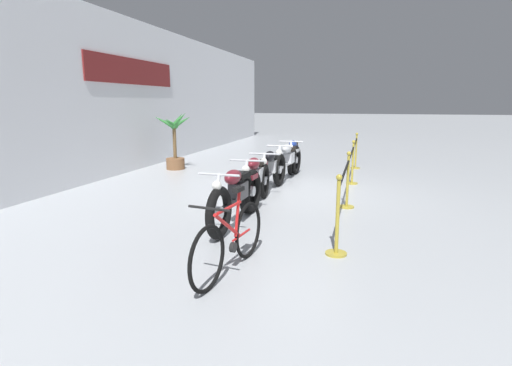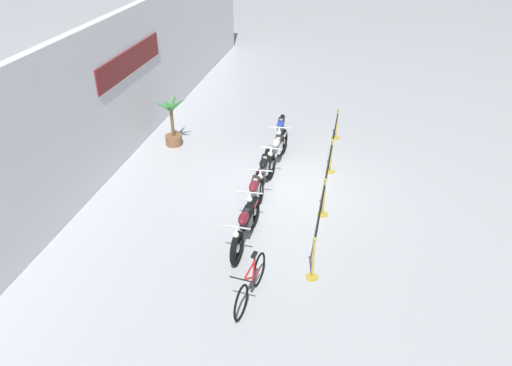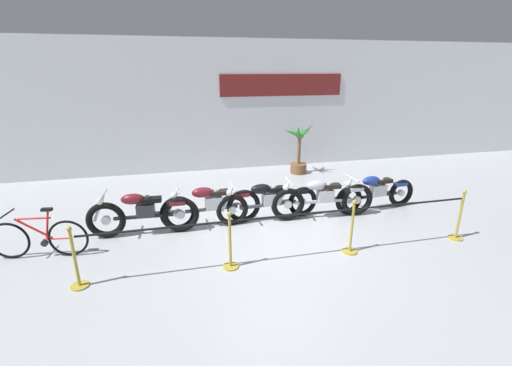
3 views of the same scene
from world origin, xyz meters
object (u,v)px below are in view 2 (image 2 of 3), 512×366
Objects in this scene: potted_palm_left_of_row at (172,122)px; motorcycle_blue_4 at (281,131)px; stanchion_mid_left at (324,203)px; motorcycle_silver_3 at (277,151)px; stanchion_mid_right at (331,161)px; stanchion_far_right at (336,128)px; motorcycle_black_2 at (264,171)px; motorcycle_maroon_1 at (255,194)px; bicycle at (250,284)px; stanchion_far_left at (324,194)px; motorcycle_maroon_0 at (246,226)px.

motorcycle_blue_4 is at bearing -77.12° from potted_palm_left_of_row.
potted_palm_left_of_row is 1.64× the size of stanchion_mid_left.
stanchion_mid_right reaches higher than motorcycle_silver_3.
stanchion_mid_left is at bearing 180.00° from stanchion_far_right.
motorcycle_black_2 is 3.92m from stanchion_far_right.
stanchion_far_right is (4.78, -1.73, -0.12)m from motorcycle_maroon_1.
bicycle is 7.52m from potted_palm_left_of_row.
motorcycle_silver_3 is 5.75m from bicycle.
motorcycle_black_2 is 0.33× the size of stanchion_far_left.
stanchion_far_left is at bearing -90.52° from motorcycle_maroon_1.
stanchion_far_right is (1.57, -5.07, -0.42)m from potted_palm_left_of_row.
stanchion_far_right reaches higher than bicycle.
motorcycle_black_2 is 4.51m from bicycle.
stanchion_mid_left is at bearing -121.24° from potted_palm_left_of_row.
motorcycle_silver_3 is at bearing -174.55° from motorcycle_blue_4.
stanchion_mid_left is (1.54, -1.64, -0.12)m from motorcycle_maroon_0.
stanchion_mid_left is (0.15, 0.00, -0.34)m from stanchion_far_left.
motorcycle_black_2 is 3.87m from potted_palm_left_of_row.
potted_palm_left_of_row reaches higher than motorcycle_maroon_1.
stanchion_far_right is at bearing -26.33° from motorcycle_black_2.
motorcycle_maroon_1 is 3.98m from motorcycle_blue_4.
stanchion_far_left is at bearing -180.00° from stanchion_mid_left.
motorcycle_blue_4 is 3.44m from potted_palm_left_of_row.
stanchion_mid_right is (2.41, -1.73, -0.12)m from motorcycle_maroon_1.
motorcycle_maroon_1 is 1.28× the size of potted_palm_left_of_row.
potted_palm_left_of_row reaches higher than motorcycle_black_2.
motorcycle_maroon_1 is 1.74m from stanchion_mid_left.
stanchion_far_left reaches higher than motorcycle_black_2.
potted_palm_left_of_row is (3.21, 3.34, 0.30)m from motorcycle_maroon_1.
stanchion_mid_left is 2.28m from stanchion_mid_right.
bicycle is 0.24× the size of stanchion_far_left.
stanchion_mid_left is at bearing 0.00° from stanchion_far_left.
bicycle is 3.51m from stanchion_mid_left.
bicycle is at bearing 171.90° from stanchion_far_right.
stanchion_mid_left is 1.00× the size of stanchion_mid_right.
bicycle is (-5.73, -0.46, -0.09)m from motorcycle_silver_3.
motorcycle_blue_4 is (3.98, -0.00, -0.03)m from motorcycle_maroon_1.
stanchion_mid_right is (2.28, 0.00, 0.00)m from stanchion_mid_left.
stanchion_mid_left and stanchion_mid_right have the same top height.
motorcycle_blue_4 is 4.21m from stanchion_mid_left.
stanchion_mid_right is at bearing -35.69° from motorcycle_maroon_1.
motorcycle_black_2 is 2.27× the size of stanchion_mid_right.
stanchion_far_left is (1.39, -1.64, 0.22)m from motorcycle_maroon_0.
potted_palm_left_of_row reaches higher than motorcycle_maroon_0.
potted_palm_left_of_row is 6.01m from stanchion_far_left.
motorcycle_maroon_1 is 1.75m from stanchion_far_left.
motorcycle_maroon_0 is 1.31× the size of potted_palm_left_of_row.
motorcycle_blue_4 is at bearing -0.13° from motorcycle_black_2.
motorcycle_silver_3 is 1.60m from stanchion_mid_right.
stanchion_far_right is at bearing -35.35° from motorcycle_silver_3.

